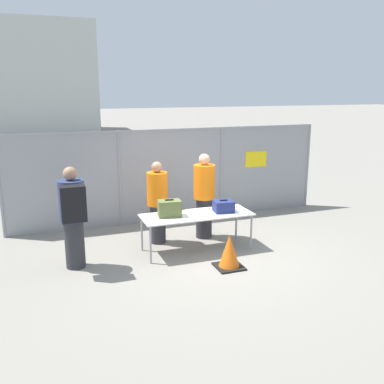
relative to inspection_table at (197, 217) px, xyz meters
name	(u,v)px	position (x,y,z in m)	size (l,w,h in m)	color
ground_plane	(207,251)	(0.17, -0.11, -0.70)	(120.00, 120.00, 0.00)	gray
fence_section	(173,173)	(0.19, 2.12, 0.47)	(7.73, 0.07, 2.23)	gray
inspection_table	(197,217)	(0.00, 0.00, 0.00)	(2.19, 0.80, 0.75)	silver
suitcase_olive	(169,208)	(-0.54, 0.05, 0.21)	(0.47, 0.34, 0.34)	#566033
suitcase_navy	(223,206)	(0.56, -0.02, 0.16)	(0.42, 0.36, 0.25)	navy
traveler_hooded	(73,214)	(-2.35, -0.09, 0.32)	(0.46, 0.71, 1.85)	#2D2D33
security_worker_near	(204,195)	(0.42, 0.67, 0.24)	(0.45, 0.45, 1.83)	#2D2D33
security_worker_far	(157,201)	(-0.60, 0.70, 0.19)	(0.43, 0.43, 1.72)	#2D2D33
utility_trailer	(183,188)	(0.94, 3.59, -0.29)	(4.48, 1.89, 0.71)	silver
traffic_cone	(229,252)	(0.25, -1.00, -0.41)	(0.49, 0.49, 0.62)	black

